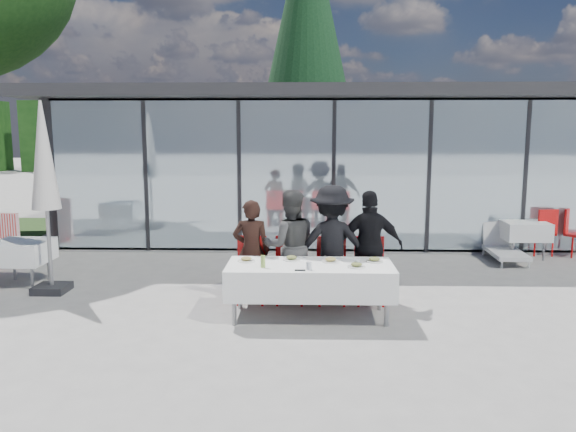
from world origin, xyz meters
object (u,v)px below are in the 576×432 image
Objects in this scene: plate_d at (374,260)px; lounger at (503,247)px; diner_a at (251,251)px; spare_chair_a at (573,230)px; plate_a at (246,260)px; spare_table_right at (524,230)px; spare_chair_b at (544,230)px; diner_chair_c at (331,266)px; diner_b at (290,246)px; diner_d at (370,247)px; diner_chair_b at (290,266)px; plate_extra at (356,265)px; diner_chair_a at (252,266)px; plate_b at (292,258)px; spare_table_left at (22,252)px; dining_table at (310,279)px; diner_chair_d at (370,267)px; folded_eyeglasses at (300,270)px; plate_c at (331,260)px; market_umbrella at (44,168)px; diner_c at (332,244)px; juice_bottle at (263,262)px; conifer_tree at (307,32)px.

lounger is at bearing 49.21° from plate_d.
diner_a reaches higher than spare_chair_a.
plate_a reaches higher than spare_table_right.
spare_chair_a is at bearing 0.47° from spare_chair_b.
plate_d is at bearing -46.19° from diner_chair_c.
diner_b is 0.86m from plate_a.
spare_table_right is at bearing -142.41° from diner_d.
diner_chair_b is 4.05× the size of plate_extra.
plate_b is at bearing -40.33° from diner_chair_a.
spare_table_right is (9.12, 2.33, 0.00)m from spare_table_left.
diner_chair_d is at bearing 39.89° from dining_table.
diner_b is 1.14m from folded_eyeglasses.
spare_table_right is at bearing 42.43° from plate_c.
plate_c is at bearing 125.84° from diner_b.
plate_a reaches higher than spare_table_left.
diner_chair_a is at bearing -150.23° from spare_chair_b.
folded_eyeglasses is 4.39m from market_umbrella.
diner_chair_d is at bearing -7.72° from spare_table_left.
diner_chair_c is 5.15m from spare_table_left.
diner_b is 0.96× the size of diner_c.
plate_extra is (-0.28, -0.91, 0.24)m from diner_chair_d.
dining_table is at bearing -17.66° from spare_table_left.
dining_table is 0.89m from diner_c.
diner_chair_b is 6.06× the size of juice_bottle.
diner_a is 1.58× the size of spare_chair_b.
spare_chair_b reaches higher than plate_b.
diner_chair_c is 1.38m from juice_bottle.
folded_eyeglasses is at bearing -112.39° from diner_chair_c.
spare_chair_a is 11.88m from conifer_tree.
diner_a is at bearing -93.99° from conifer_tree.
diner_d is 6.96× the size of plate_c.
plate_c is at bearing -46.92° from diner_chair_b.
diner_a is at bearing 104.34° from juice_bottle.
diner_a is 0.88× the size of diner_c.
diner_chair_b is 4.08m from market_umbrella.
diner_chair_b reaches higher than plate_d.
diner_chair_d is at bearing 172.74° from diner_b.
spare_table_right is at bearing 14.33° from spare_table_left.
diner_c reaches higher than plate_b.
diner_chair_b is at bearing 98.18° from folded_eyeglasses.
plate_d is 0.25× the size of spare_chair_a.
plate_c is at bearing 151.11° from diner_a.
plate_d is at bearing -13.47° from spare_table_left.
folded_eyeglasses is (-0.13, -0.37, 0.22)m from dining_table.
plate_c is at bearing 41.37° from diner_d.
plate_extra is at bearing -24.03° from plate_b.
diner_chair_b is 1.15m from folded_eyeglasses.
folded_eyeglasses is (0.74, -1.12, 0.22)m from diner_chair_a.
market_umbrella is at bearing 174.80° from diner_chair_b.
market_umbrella is (-3.80, 0.34, 1.13)m from diner_b.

